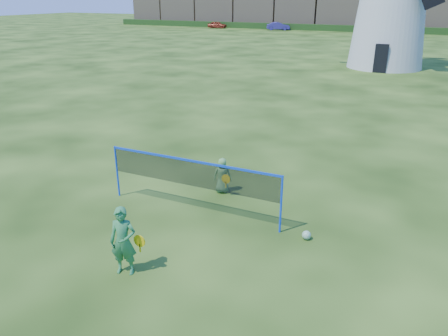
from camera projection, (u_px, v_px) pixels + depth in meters
ground at (209, 227)px, 11.03m from camera, size 220.00×220.00×0.00m
badminton_net at (192, 174)px, 11.37m from camera, size 5.05×0.05×1.55m
player_girl at (123, 241)px, 8.96m from camera, size 0.75×0.53×1.54m
player_boy at (222, 175)px, 12.81m from camera, size 0.67×0.50×1.08m
play_ball at (307, 235)px, 10.46m from camera, size 0.22×0.22×0.22m
terraced_houses at (278, 4)px, 78.79m from camera, size 59.23×8.40×8.38m
hedge at (268, 26)px, 74.89m from camera, size 62.00×0.80×1.00m
car_left at (217, 25)px, 76.71m from camera, size 3.50×1.59×1.17m
car_right at (278, 26)px, 72.54m from camera, size 4.12×2.54×1.28m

